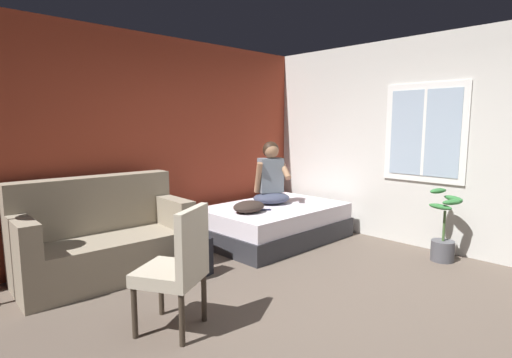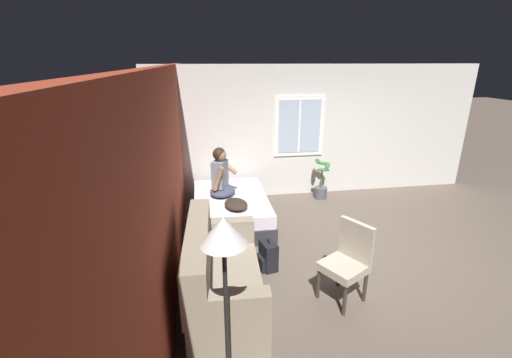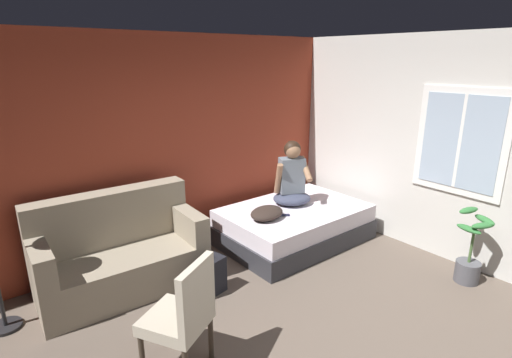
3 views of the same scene
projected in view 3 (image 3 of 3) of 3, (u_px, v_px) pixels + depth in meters
The scene contains 10 objects.
wall_back_accent at pixel (163, 147), 4.95m from camera, with size 10.05×0.16×2.70m, color #993823.
wall_side_with_window at pixel (499, 158), 4.38m from camera, with size 0.19×6.98×2.70m.
bed at pixel (294, 224), 5.43m from camera, with size 1.94×1.31×0.48m.
couch at pixel (120, 254), 4.28m from camera, with size 1.74×0.90×1.04m.
side_chair at pixel (183, 313), 3.07m from camera, with size 0.63×0.63×0.98m.
person_seated at pixel (292, 179), 5.41m from camera, with size 0.66×0.62×0.88m.
backpack at pixel (211, 276), 4.23m from camera, with size 0.33×0.28×0.46m.
throw_pillow at pixel (267, 213), 4.99m from camera, with size 0.48×0.36×0.14m, color #2D231E.
cell_phone at pixel (284, 215), 5.09m from camera, with size 0.07×0.14×0.01m, color black.
potted_plant at pixel (470, 257), 4.41m from camera, with size 0.39×0.37×0.85m.
Camera 3 is at (-2.14, -1.64, 2.42)m, focal length 28.00 mm.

